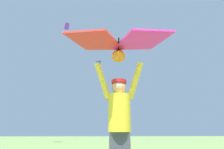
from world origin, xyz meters
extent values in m
cylinder|color=yellow|center=(0.11, 0.27, 1.10)|extent=(0.38, 0.38, 0.56)
sphere|color=tan|center=(0.11, 0.27, 1.49)|extent=(0.23, 0.23, 0.23)
cylinder|color=red|center=(0.11, 0.27, 1.59)|extent=(0.27, 0.27, 0.05)
cylinder|color=yellow|center=(0.37, 0.23, 1.61)|extent=(0.29, 0.12, 0.62)
cylinder|color=yellow|center=(-0.15, 0.30, 1.61)|extent=(0.29, 0.12, 0.62)
cylinder|color=black|center=(0.11, 0.27, 2.19)|extent=(0.11, 0.69, 0.02)
cube|color=#DB2393|center=(0.50, 0.11, 2.28)|extent=(0.98, 0.90, 0.20)
cube|color=red|center=(-0.31, 0.21, 2.28)|extent=(1.05, 1.01, 0.20)
cone|color=orange|center=(0.11, 0.27, 2.09)|extent=(0.26, 0.23, 0.24)
cone|color=blue|center=(0.56, 31.37, 14.29)|extent=(1.39, 1.31, 1.37)
cylinder|color=#203595|center=(0.56, 31.37, 13.06)|extent=(0.05, 0.05, 1.60)
cube|color=purple|center=(-5.30, 25.24, 18.51)|extent=(0.89, 0.97, 1.27)
cube|color=green|center=(5.74, 18.19, 13.31)|extent=(0.67, 0.78, 0.86)
camera|label=1|loc=(-0.29, -2.50, 0.80)|focal=28.95mm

